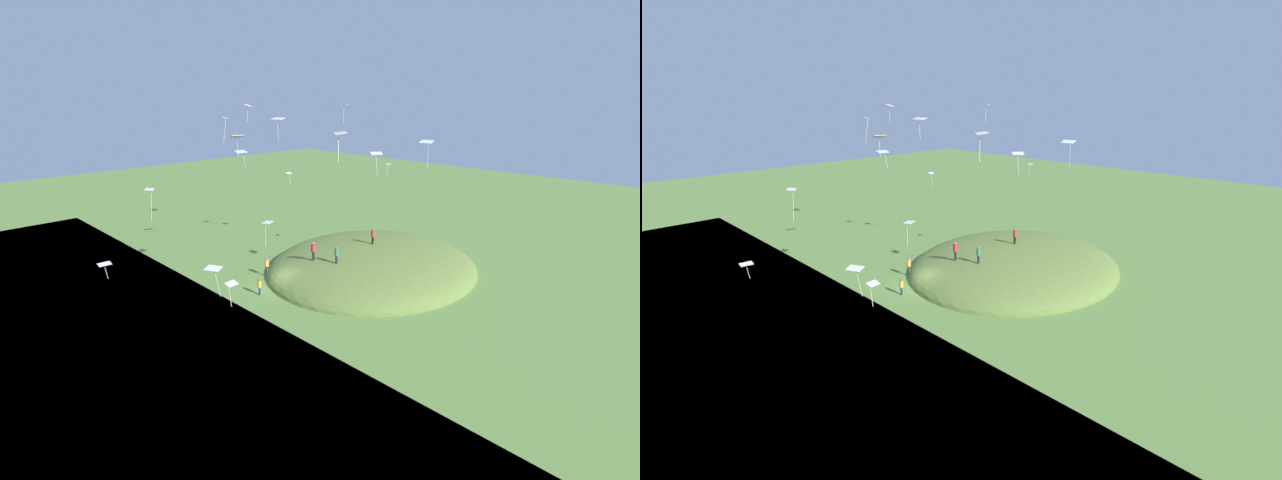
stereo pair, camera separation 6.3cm
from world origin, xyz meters
TOP-DOWN VIEW (x-y plane):
  - ground_plane at (0.00, 0.00)m, footprint 160.00×160.00m
  - grass_hill at (10.25, -3.31)m, footprint 23.03×20.42m
  - person_on_hilltop at (10.64, -2.92)m, footprint 0.41×0.41m
  - person_with_child at (-2.06, -0.13)m, footprint 0.50×0.50m
  - person_watching_kites at (4.50, -3.45)m, footprint 0.51×0.51m
  - person_near_shore at (3.87, -1.02)m, footprint 0.63×0.63m
  - person_walking_path at (1.11, 2.74)m, footprint 0.43×0.43m
  - kite_0 at (-15.40, -2.29)m, footprint 0.78×0.57m
  - kite_1 at (-4.49, -14.54)m, footprint 0.77×0.74m
  - kite_2 at (-3.08, -4.57)m, footprint 0.86×1.05m
  - kite_3 at (-10.87, 0.25)m, footprint 0.96×1.02m
  - kite_4 at (5.59, -11.50)m, footprint 0.84×1.08m
  - kite_5 at (6.67, 12.07)m, footprint 1.31×1.25m
  - kite_6 at (-6.99, -7.85)m, footprint 0.90×0.77m
  - kite_7 at (-10.81, -7.24)m, footprint 1.07×1.20m
  - kite_8 at (-8.16, -15.13)m, footprint 0.98×1.03m
  - kite_9 at (-4.00, -1.17)m, footprint 0.96×0.74m
  - kite_10 at (9.60, 8.76)m, footprint 0.65×0.45m
  - kite_11 at (-11.43, -10.03)m, footprint 0.73×0.53m
  - kite_12 at (1.08, 6.44)m, footprint 1.37×1.13m
  - kite_13 at (-3.73, 1.32)m, footprint 0.70×0.85m
  - kite_14 at (8.90, -0.17)m, footprint 0.68×0.83m
  - kite_15 at (11.50, -3.80)m, footprint 0.75×0.78m

SIDE VIEW (x-z plane):
  - ground_plane at x=0.00m, z-range 0.00..0.00m
  - grass_hill at x=10.25m, z-range -2.47..2.47m
  - person_with_child at x=-2.06m, z-range 0.20..1.78m
  - person_walking_path at x=1.11m, z-range 0.53..2.13m
  - person_near_shore at x=3.87m, z-range 2.22..4.07m
  - person_watching_kites at x=4.50m, z-range 2.36..3.99m
  - person_on_hilltop at x=10.64m, z-range 2.68..4.36m
  - kite_7 at x=-10.81m, z-range 6.01..7.94m
  - kite_11 at x=-11.43m, z-range 6.34..7.68m
  - kite_0 at x=-15.40m, z-range 6.69..7.77m
  - kite_10 at x=9.60m, z-range 7.57..9.29m
  - kite_6 at x=-6.99m, z-range 8.45..10.03m
  - kite_15 at x=11.50m, z-range 9.97..11.30m
  - kite_3 at x=-10.87m, z-range 9.63..11.85m
  - kite_9 at x=-4.00m, z-range 12.26..13.71m
  - kite_12 at x=1.08m, z-range 12.29..14.37m
  - kite_4 at x=5.59m, z-range 12.70..14.75m
  - kite_1 at x=-4.49m, z-range 13.42..14.65m
  - kite_13 at x=-3.73m, z-range 14.21..16.34m
  - kite_8 at x=-8.16m, z-range 14.67..16.11m
  - kite_2 at x=-3.08m, z-range 14.74..16.27m
  - kite_5 at x=6.67m, z-range 15.05..16.97m
  - kite_14 at x=8.90m, z-range 15.27..17.06m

